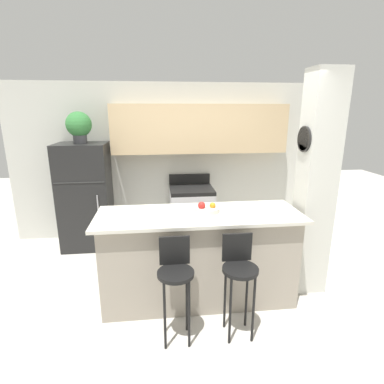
{
  "coord_description": "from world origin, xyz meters",
  "views": [
    {
      "loc": [
        -0.43,
        -3.02,
        2.12
      ],
      "look_at": [
        0.0,
        0.69,
        1.09
      ],
      "focal_mm": 28.0,
      "sensor_mm": 36.0,
      "label": 1
    }
  ],
  "objects_px": {
    "bar_stool_right": "(239,271)",
    "potted_plant_on_fridge": "(79,126)",
    "refrigerator": "(86,196)",
    "stove_range": "(192,214)",
    "bar_stool_left": "(176,275)",
    "fruit_bowl": "(207,209)"
  },
  "relations": [
    {
      "from": "bar_stool_right",
      "to": "potted_plant_on_fridge",
      "type": "distance_m",
      "value": 3.13
    },
    {
      "from": "refrigerator",
      "to": "potted_plant_on_fridge",
      "type": "bearing_deg",
      "value": 119.77
    },
    {
      "from": "stove_range",
      "to": "bar_stool_left",
      "type": "bearing_deg",
      "value": -100.2
    },
    {
      "from": "stove_range",
      "to": "bar_stool_right",
      "type": "bearing_deg",
      "value": -84.83
    },
    {
      "from": "bar_stool_left",
      "to": "fruit_bowl",
      "type": "bearing_deg",
      "value": 58.5
    },
    {
      "from": "bar_stool_left",
      "to": "stove_range",
      "type": "bearing_deg",
      "value": 79.8
    },
    {
      "from": "refrigerator",
      "to": "fruit_bowl",
      "type": "relative_size",
      "value": 6.06
    },
    {
      "from": "refrigerator",
      "to": "stove_range",
      "type": "xyz_separation_m",
      "value": [
        1.66,
        0.0,
        -0.36
      ]
    },
    {
      "from": "stove_range",
      "to": "fruit_bowl",
      "type": "bearing_deg",
      "value": -90.39
    },
    {
      "from": "bar_stool_right",
      "to": "potted_plant_on_fridge",
      "type": "relative_size",
      "value": 2.18
    },
    {
      "from": "bar_stool_right",
      "to": "stove_range",
      "type": "bearing_deg",
      "value": 95.17
    },
    {
      "from": "potted_plant_on_fridge",
      "to": "fruit_bowl",
      "type": "height_order",
      "value": "potted_plant_on_fridge"
    },
    {
      "from": "stove_range",
      "to": "fruit_bowl",
      "type": "height_order",
      "value": "fruit_bowl"
    },
    {
      "from": "refrigerator",
      "to": "potted_plant_on_fridge",
      "type": "xyz_separation_m",
      "value": [
        -0.0,
        0.0,
        1.08
      ]
    },
    {
      "from": "stove_range",
      "to": "potted_plant_on_fridge",
      "type": "relative_size",
      "value": 2.33
    },
    {
      "from": "bar_stool_left",
      "to": "potted_plant_on_fridge",
      "type": "relative_size",
      "value": 2.18
    },
    {
      "from": "refrigerator",
      "to": "bar_stool_left",
      "type": "height_order",
      "value": "refrigerator"
    },
    {
      "from": "refrigerator",
      "to": "fruit_bowl",
      "type": "height_order",
      "value": "refrigerator"
    },
    {
      "from": "refrigerator",
      "to": "stove_range",
      "type": "height_order",
      "value": "refrigerator"
    },
    {
      "from": "refrigerator",
      "to": "bar_stool_right",
      "type": "distance_m",
      "value": 2.88
    },
    {
      "from": "potted_plant_on_fridge",
      "to": "bar_stool_left",
      "type": "bearing_deg",
      "value": -60.14
    },
    {
      "from": "bar_stool_right",
      "to": "potted_plant_on_fridge",
      "type": "bearing_deg",
      "value": 130.2
    }
  ]
}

